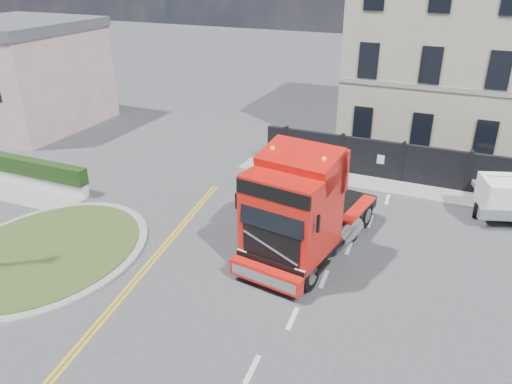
% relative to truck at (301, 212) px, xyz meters
% --- Properties ---
extents(ground, '(120.00, 120.00, 0.00)m').
position_rel_truck_xyz_m(ground, '(-1.70, -0.53, -1.89)').
color(ground, '#424244').
rests_on(ground, ground).
extents(traffic_island, '(6.80, 6.80, 0.17)m').
position_rel_truck_xyz_m(traffic_island, '(-8.70, -3.53, -1.81)').
color(traffic_island, gray).
rests_on(traffic_island, ground).
extents(hedge_wall, '(8.00, 0.55, 1.35)m').
position_rel_truck_xyz_m(hedge_wall, '(-14.70, 0.97, -1.15)').
color(hedge_wall, silver).
rests_on(hedge_wall, ground).
extents(pavement_side, '(8.50, 1.80, 0.10)m').
position_rel_truck_xyz_m(pavement_side, '(-14.70, -0.13, -1.84)').
color(pavement_side, gray).
rests_on(pavement_side, ground).
extents(seaside_bldg_pink, '(8.00, 8.00, 6.00)m').
position_rel_truck_xyz_m(seaside_bldg_pink, '(-21.70, 8.47, 1.11)').
color(seaside_bldg_pink, beige).
rests_on(seaside_bldg_pink, ground).
extents(hoarding_fence, '(18.80, 0.25, 2.00)m').
position_rel_truck_xyz_m(hoarding_fence, '(4.85, 8.47, -0.89)').
color(hoarding_fence, black).
rests_on(hoarding_fence, ground).
extents(georgian_building, '(12.30, 10.30, 12.80)m').
position_rel_truck_xyz_m(georgian_building, '(4.30, 15.97, 3.88)').
color(georgian_building, '#C0B498').
rests_on(georgian_building, ground).
extents(pavement_far, '(20.00, 1.60, 0.12)m').
position_rel_truck_xyz_m(pavement_far, '(4.30, 7.57, -1.83)').
color(pavement_far, gray).
rests_on(pavement_far, ground).
extents(truck, '(3.63, 7.35, 4.22)m').
position_rel_truck_xyz_m(truck, '(0.00, 0.00, 0.00)').
color(truck, black).
rests_on(truck, ground).
extents(flatbed_pickup, '(3.14, 4.94, 1.89)m').
position_rel_truck_xyz_m(flatbed_pickup, '(6.76, 6.60, -0.87)').
color(flatbed_pickup, slate).
rests_on(flatbed_pickup, ground).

